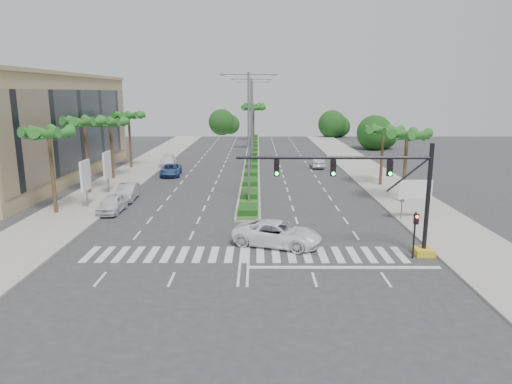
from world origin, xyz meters
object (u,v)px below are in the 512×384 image
car_parked_b (127,192)px  car_crossing (277,234)px  car_parked_c (171,170)px  car_parked_a (112,204)px  car_right (317,162)px  car_parked_d (168,161)px

car_parked_b → car_crossing: car_crossing is taller
car_crossing → car_parked_c: bearing=43.8°
car_parked_a → car_right: size_ratio=0.98×
car_parked_b → car_parked_c: size_ratio=0.90×
car_parked_c → car_right: (19.13, 6.32, 0.04)m
car_parked_b → car_crossing: (13.98, -13.38, 0.06)m
car_parked_d → car_crossing: 36.50m
car_parked_c → car_crossing: size_ratio=0.86×
car_parked_a → car_parked_b: size_ratio=0.97×
car_right → car_parked_c: bearing=18.7°
car_parked_b → car_right: 28.59m
car_crossing → car_right: (6.93, 32.88, -0.07)m
car_parked_a → car_parked_d: 25.02m
car_right → car_crossing: bearing=78.5°
car_parked_d → car_parked_a: bearing=-94.2°
car_right → car_parked_d: bearing=-1.9°
car_parked_a → car_parked_d: size_ratio=0.87×
car_parked_d → car_right: 20.92m
car_parked_c → car_crossing: car_crossing is taller
car_parked_a → car_crossing: car_crossing is taller
car_parked_d → car_right: bearing=-6.5°
car_parked_c → car_right: size_ratio=1.12×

